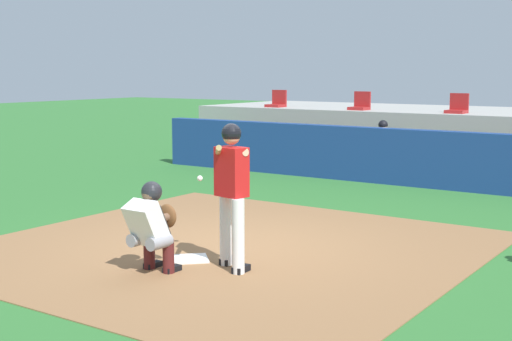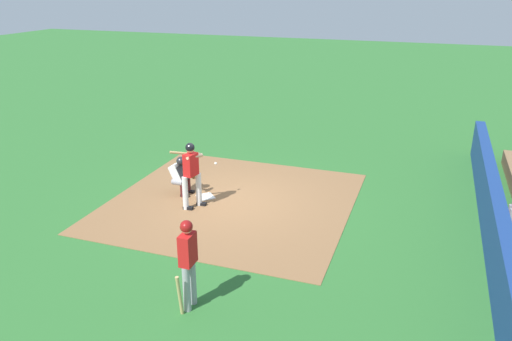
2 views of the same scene
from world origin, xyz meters
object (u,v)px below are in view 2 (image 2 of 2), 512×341
Objects in this scene: batter_at_plate at (191,171)px; catcher_crouched at (182,174)px; on_deck_batter at (188,259)px; home_plate at (206,197)px.

catcher_crouched is (-0.69, -0.66, -0.43)m from batter_at_plate.
batter_at_plate is 1.01× the size of on_deck_batter.
on_deck_batter is (3.99, 1.90, -0.02)m from batter_at_plate.
catcher_crouched is at bearing -136.50° from batter_at_plate.
batter_at_plate is at bearing 43.50° from catcher_crouched.
home_plate is 0.24× the size of batter_at_plate.
catcher_crouched is (-0.00, -0.70, 0.59)m from home_plate.
catcher_crouched reaches higher than home_plate.
batter_at_plate reaches higher than on_deck_batter.
batter_at_plate is 1.31× the size of catcher_crouched.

